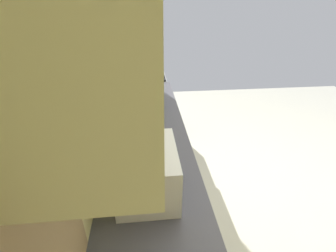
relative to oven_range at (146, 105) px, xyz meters
The scene contains 7 objects.
ground_plane 2.05m from the oven_range, 140.58° to the right, with size 6.59×6.59×0.00m, color beige.
wall_back 1.82m from the oven_range, 166.83° to the left, with size 4.24×0.12×2.76m, color #E2D489.
counter_run 1.95m from the oven_range, behind, with size 3.29×0.65×0.93m.
oven_range is the anchor object (origin of this frame).
microwave 2.36m from the oven_range, behind, with size 0.44×0.34×0.29m.
bowl 0.80m from the oven_range, behind, with size 0.15×0.15×0.04m.
kettle 1.13m from the oven_range, behind, with size 0.21×0.16×0.18m.
Camera 1 is at (-1.81, 1.27, 1.94)m, focal length 25.60 mm.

